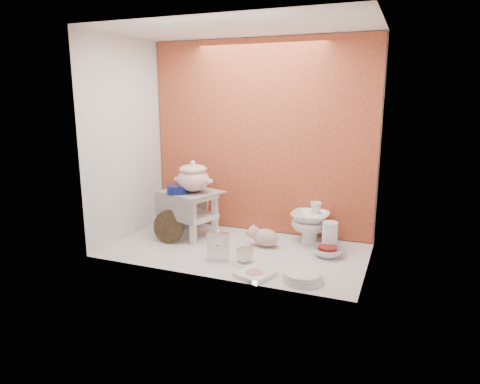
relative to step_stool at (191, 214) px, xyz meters
The scene contains 17 objects.
ground 0.50m from the step_stool, 19.45° to the right, with size 1.80×1.80×0.00m, color silver.
niche_shell 0.87m from the step_stool, ahead, with size 1.86×1.03×1.53m.
step_stool is the anchor object (origin of this frame).
soup_tureen 0.31m from the step_stool, 36.67° to the right, with size 0.29×0.29×0.25m, color white, non-canonical shape.
cobalt_bowl 0.24m from the step_stool, 123.81° to the right, with size 0.16×0.16×0.06m, color #0B1555.
floral_platter 0.33m from the step_stool, 116.61° to the left, with size 0.40×0.06×0.40m, color white, non-canonical shape.
blue_white_vase 0.25m from the step_stool, 121.99° to the left, with size 0.21×0.21×0.22m, color white.
lacquer_tray 0.22m from the step_stool, 113.12° to the right, with size 0.25×0.07×0.24m, color black, non-canonical shape.
mantel_clock 0.56m from the step_stool, 43.61° to the right, with size 0.14×0.05×0.21m, color silver.
plush_pig 0.62m from the step_stool, ahead, with size 0.24×0.17×0.14m, color #C99D8D.
teacup_saucer 0.72m from the step_stool, 32.08° to the right, with size 0.17×0.17×0.01m, color white.
gold_rim_teacup 0.71m from the step_stool, 32.08° to the right, with size 0.12×0.12×0.09m, color white.
lattice_dish 0.92m from the step_stool, 36.99° to the right, with size 0.20×0.20×0.03m, color white.
dinner_plate_stack 1.13m from the step_stool, 26.42° to the right, with size 0.24×0.24×0.06m, color white.
crystal_bowl 1.08m from the step_stool, ahead, with size 0.21×0.21×0.06m, color silver.
clear_glass_vase 1.07m from the step_stool, ahead, with size 0.11×0.11×0.22m, color silver.
porcelain_tower 0.91m from the step_stool, 11.61° to the left, with size 0.28×0.28×0.32m, color white, non-canonical shape.
Camera 1 is at (1.10, -2.68, 1.08)m, focal length 32.22 mm.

